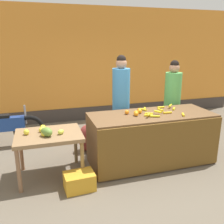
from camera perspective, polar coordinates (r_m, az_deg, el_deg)
name	(u,v)px	position (r m, az deg, el deg)	size (l,w,h in m)	color
ground_plane	(128,164)	(4.51, 3.65, -12.08)	(24.00, 24.00, 0.00)	#665B4C
market_wall_back	(91,66)	(6.85, -4.98, 10.64)	(9.10, 0.23, 3.04)	orange
fruit_stall_counter	(151,138)	(4.47, 9.14, -6.09)	(2.20, 0.90, 0.91)	brown
side_table_wooden	(49,139)	(4.00, -14.52, -6.14)	(1.02, 0.78, 0.74)	olive
banana_bunch_pile	(159,111)	(4.41, 10.90, 0.16)	(0.78, 0.69, 0.07)	gold
orange_pile	(136,112)	(4.26, 5.59, -0.03)	(0.33, 0.28, 0.09)	orange
mango_papaya_pile	(45,131)	(3.92, -15.45, -4.33)	(0.63, 0.48, 0.14)	yellow
vendor_woman_blue_shirt	(121,104)	(4.81, 2.10, 1.98)	(0.34, 0.34, 1.90)	#33333D
vendor_woman_green_shirt	(172,103)	(5.32, 13.84, 2.17)	(0.34, 0.34, 1.78)	#33333D
parked_motorcycle	(5,129)	(5.51, -23.79, -3.63)	(1.60, 0.18, 0.88)	black
produce_crate	(79,181)	(3.80, -7.62, -15.75)	(0.44, 0.32, 0.26)	gold
produce_sack	(87,138)	(4.94, -5.81, -6.06)	(0.36, 0.30, 0.55)	maroon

